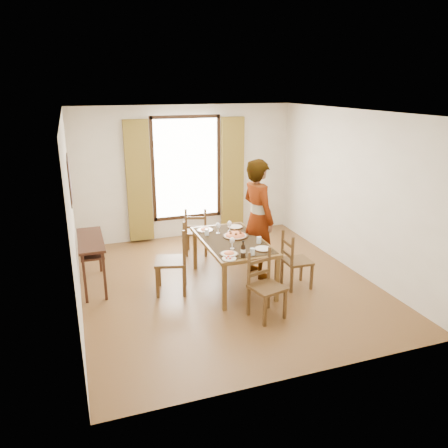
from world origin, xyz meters
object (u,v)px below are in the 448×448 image
object	(u,v)px
dining_table	(233,244)
man	(258,219)
console_table	(91,246)
pasta_platter	(235,234)

from	to	relation	value
dining_table	man	size ratio (longest dim) A/B	0.85
console_table	man	xyz separation A→B (m)	(2.64, -0.42, 0.30)
dining_table	console_table	bearing A→B (deg)	163.03
man	pasta_platter	world-z (taller)	man
dining_table	man	world-z (taller)	man
dining_table	pasta_platter	size ratio (longest dim) A/B	4.18
dining_table	man	distance (m)	0.64
dining_table	man	xyz separation A→B (m)	(0.52, 0.22, 0.30)
console_table	dining_table	xyz separation A→B (m)	(2.11, -0.65, 0.00)
console_table	pasta_platter	distance (m)	2.27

